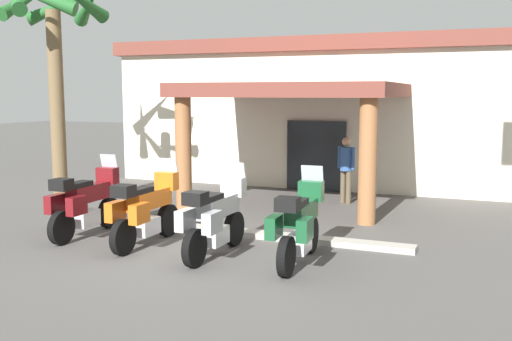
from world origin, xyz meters
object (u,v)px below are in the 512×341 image
object	(u,v)px
motorcycle_silver	(215,218)
motorcycle_green	(299,224)
motorcycle_maroon	(85,202)
motel_building	(340,110)
palm_tree_roadside	(53,38)
motorcycle_orange	(146,210)
pedestrian	(346,165)

from	to	relation	value
motorcycle_silver	motorcycle_green	size ratio (longest dim) A/B	1.00
motorcycle_maroon	motorcycle_silver	distance (m)	3.13
motel_building	palm_tree_roadside	distance (m)	9.70
motorcycle_green	palm_tree_roadside	xyz separation A→B (m)	(-7.38, 2.58, 3.59)
motorcycle_orange	motorcycle_silver	xyz separation A→B (m)	(1.56, -0.15, 0.00)
motel_building	motorcycle_green	xyz separation A→B (m)	(2.00, -10.42, -1.63)
motorcycle_silver	pedestrian	bearing A→B (deg)	-8.20
motorcycle_silver	motorcycle_green	bearing A→B (deg)	-85.65
motel_building	pedestrian	xyz separation A→B (m)	(1.38, -4.59, -1.30)
motorcycle_green	palm_tree_roadside	world-z (taller)	palm_tree_roadside
palm_tree_roadside	motorcycle_silver	bearing A→B (deg)	-24.71
motorcycle_maroon	palm_tree_roadside	size ratio (longest dim) A/B	0.38
pedestrian	palm_tree_roadside	xyz separation A→B (m)	(-6.76, -3.24, 3.26)
motorcycle_orange	pedestrian	world-z (taller)	pedestrian
motorcycle_orange	motorcycle_green	distance (m)	3.11
motel_building	motorcycle_silver	size ratio (longest dim) A/B	6.41
motel_building	motorcycle_silver	world-z (taller)	motel_building
motorcycle_orange	motorcycle_green	size ratio (longest dim) A/B	1.00
motorcycle_maroon	motorcycle_orange	world-z (taller)	same
pedestrian	palm_tree_roadside	distance (m)	8.17
motorcycle_silver	pedestrian	distance (m)	6.00
motorcycle_maroon	pedestrian	world-z (taller)	pedestrian
motorcycle_maroon	palm_tree_roadside	world-z (taller)	palm_tree_roadside
motorcycle_silver	pedestrian	world-z (taller)	pedestrian
motel_building	pedestrian	distance (m)	4.97
motorcycle_maroon	pedestrian	size ratio (longest dim) A/B	1.25
motorcycle_orange	motorcycle_green	xyz separation A→B (m)	(3.11, -0.06, 0.00)
motorcycle_silver	palm_tree_roadside	xyz separation A→B (m)	(-5.83, 2.68, 3.59)
motorcycle_maroon	motorcycle_green	distance (m)	4.67
motel_building	motorcycle_silver	xyz separation A→B (m)	(0.45, -10.52, -1.63)
motorcycle_orange	motorcycle_silver	bearing A→B (deg)	-95.64
motorcycle_silver	palm_tree_roadside	distance (m)	7.35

